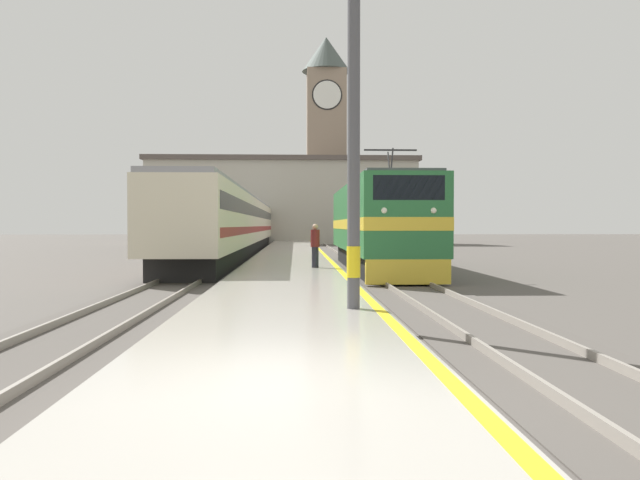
{
  "coord_description": "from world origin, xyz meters",
  "views": [
    {
      "loc": [
        0.21,
        -6.56,
        1.99
      ],
      "look_at": [
        1.31,
        20.98,
        1.34
      ],
      "focal_mm": 35.0,
      "sensor_mm": 36.0,
      "label": 1
    }
  ],
  "objects_px": {
    "person_on_platform": "(315,245)",
    "clock_tower": "(326,132)",
    "passenger_train": "(243,224)",
    "locomotive_train": "(377,225)",
    "catenary_mast": "(360,92)"
  },
  "relations": [
    {
      "from": "locomotive_train",
      "to": "clock_tower",
      "type": "height_order",
      "value": "clock_tower"
    },
    {
      "from": "clock_tower",
      "to": "catenary_mast",
      "type": "bearing_deg",
      "value": -92.25
    },
    {
      "from": "person_on_platform",
      "to": "clock_tower",
      "type": "xyz_separation_m",
      "value": [
        2.89,
        50.0,
        11.67
      ]
    },
    {
      "from": "person_on_platform",
      "to": "locomotive_train",
      "type": "bearing_deg",
      "value": 55.12
    },
    {
      "from": "passenger_train",
      "to": "catenary_mast",
      "type": "distance_m",
      "value": 36.11
    },
    {
      "from": "person_on_platform",
      "to": "clock_tower",
      "type": "distance_m",
      "value": 51.43
    },
    {
      "from": "catenary_mast",
      "to": "clock_tower",
      "type": "bearing_deg",
      "value": 87.75
    },
    {
      "from": "locomotive_train",
      "to": "person_on_platform",
      "type": "height_order",
      "value": "locomotive_train"
    },
    {
      "from": "person_on_platform",
      "to": "clock_tower",
      "type": "relative_size",
      "value": 0.07
    },
    {
      "from": "passenger_train",
      "to": "catenary_mast",
      "type": "relative_size",
      "value": 6.61
    },
    {
      "from": "locomotive_train",
      "to": "person_on_platform",
      "type": "xyz_separation_m",
      "value": [
        -2.89,
        -4.14,
        -0.75
      ]
    },
    {
      "from": "person_on_platform",
      "to": "passenger_train",
      "type": "bearing_deg",
      "value": 101.06
    },
    {
      "from": "locomotive_train",
      "to": "passenger_train",
      "type": "distance_m",
      "value": 21.31
    },
    {
      "from": "locomotive_train",
      "to": "person_on_platform",
      "type": "relative_size",
      "value": 9.59
    },
    {
      "from": "passenger_train",
      "to": "catenary_mast",
      "type": "height_order",
      "value": "catenary_mast"
    }
  ]
}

